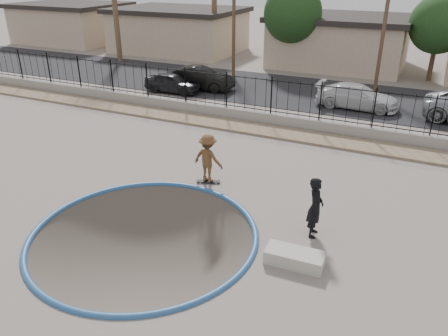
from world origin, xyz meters
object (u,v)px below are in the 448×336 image
(skateboard, at_px, (208,181))
(car_c, at_px, (357,96))
(skater, at_px, (208,161))
(concrete_ledge, at_px, (295,258))
(car_b, at_px, (200,78))
(videographer, at_px, (315,207))
(car_a, at_px, (173,83))

(skateboard, distance_m, car_c, 12.48)
(skater, height_order, concrete_ledge, skater)
(skateboard, relative_size, concrete_ledge, 0.57)
(skateboard, xyz_separation_m, concrete_ledge, (4.40, -3.38, 0.14))
(skateboard, relative_size, car_b, 0.20)
(concrete_ledge, distance_m, car_b, 18.80)
(concrete_ledge, bearing_deg, videographer, 86.97)
(car_a, height_order, car_c, car_c)
(skateboard, bearing_deg, concrete_ledge, -58.89)
(skateboard, height_order, videographer, videographer)
(skater, xyz_separation_m, car_a, (-7.91, 10.42, -0.26))
(car_a, relative_size, car_c, 0.79)
(skater, distance_m, car_a, 13.08)
(videographer, relative_size, car_c, 0.42)
(skateboard, xyz_separation_m, car_b, (-6.66, 11.81, 0.70))
(skater, distance_m, concrete_ledge, 5.59)
(videographer, height_order, car_c, videographer)
(videographer, xyz_separation_m, concrete_ledge, (-0.09, -1.63, -0.76))
(car_b, xyz_separation_m, car_c, (10.02, 0.19, -0.06))
(car_a, bearing_deg, car_c, -83.24)
(car_a, bearing_deg, skateboard, -144.03)
(car_c, bearing_deg, concrete_ledge, -175.26)
(skater, xyz_separation_m, skateboard, (-0.00, -0.00, -0.86))
(concrete_ledge, height_order, car_a, car_a)
(skater, bearing_deg, concrete_ledge, 147.47)
(skateboard, xyz_separation_m, car_c, (3.36, 12.00, 0.64))
(skater, bearing_deg, car_b, -55.64)
(videographer, xyz_separation_m, car_c, (-1.13, 13.74, -0.25))
(videographer, bearing_deg, car_b, 30.96)
(concrete_ledge, bearing_deg, car_a, 131.75)
(skateboard, bearing_deg, car_c, 52.93)
(skater, bearing_deg, skateboard, 91.38)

